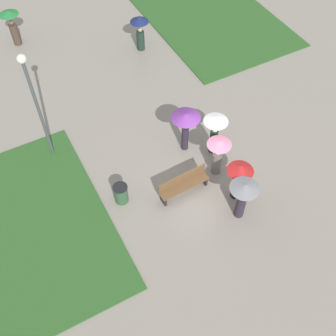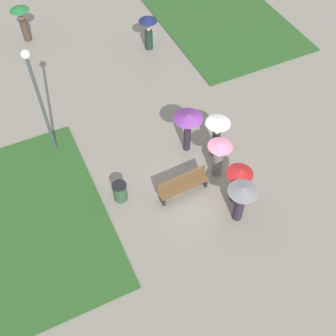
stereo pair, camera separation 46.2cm
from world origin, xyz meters
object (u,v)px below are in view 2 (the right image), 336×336
Objects in this scene: crowd_person_purple at (188,123)px; crowd_person_white at (217,130)px; lamp_post at (38,93)px; lone_walker_far_path at (22,20)px; lone_walker_mid_plaza at (148,27)px; park_bench at (183,184)px; crowd_person_red at (239,178)px; crowd_person_pink at (219,154)px; crowd_person_grey at (241,198)px; trash_bin at (120,192)px.

crowd_person_purple reaches higher than crowd_person_white.
lamp_post is 8.18m from lone_walker_far_path.
lamp_post is 2.62× the size of lone_walker_far_path.
lone_walker_mid_plaza is at bearing 130.86° from lone_walker_far_path.
lamp_post reaches higher than lone_walker_mid_plaza.
park_bench is 2.11m from crowd_person_red.
park_bench is at bearing 20.58° from crowd_person_pink.
crowd_person_purple reaches higher than lone_walker_mid_plaza.
crowd_person_grey is 3.13m from crowd_person_white.
trash_bin is at bearing -65.74° from lamp_post.
crowd_person_white is (0.92, -0.67, -0.20)m from crowd_person_purple.
crowd_person_purple reaches higher than trash_bin.
crowd_person_purple is at bearing -166.10° from crowd_person_red.
lamp_post is 8.00m from crowd_person_grey.
park_bench is 6.14m from lamp_post.
crowd_person_white is 7.48m from lone_walker_mid_plaza.
crowd_person_grey reaches higher than trash_bin.
crowd_person_pink is 0.96× the size of lone_walker_far_path.
lone_walker_mid_plaza is at bearing -82.94° from crowd_person_pink.
park_bench is 1.08× the size of lone_walker_far_path.
crowd_person_pink reaches higher than park_bench.
lone_walker_mid_plaza reaches higher than park_bench.
lamp_post is 2.68× the size of lone_walker_mid_plaza.
crowd_person_white reaches higher than trash_bin.
crowd_person_grey reaches higher than park_bench.
lone_walker_mid_plaza is at bearing 71.57° from park_bench.
crowd_person_pink is 0.94× the size of crowd_person_white.
crowd_person_purple reaches higher than crowd_person_pink.
crowd_person_white is 11.92m from lone_walker_far_path.
crowd_person_red is at bearing -44.12° from lamp_post.
lamp_post reaches higher than trash_bin.
lone_walker_mid_plaza is (5.38, -3.36, 0.04)m from lone_walker_far_path.
park_bench is 1.12× the size of crowd_person_pink.
crowd_person_white is at bearing 78.03° from crowd_person_purple.
lamp_post reaches higher than crowd_person_pink.
crowd_person_purple reaches higher than lone_walker_far_path.
lamp_post is 5.85× the size of trash_bin.
trash_bin is at bearing -18.01° from crowd_person_white.
lamp_post is at bearing -90.80° from crowd_person_purple.
lamp_post reaches higher than crowd_person_red.
park_bench is 0.41× the size of lamp_post.
crowd_person_grey reaches higher than crowd_person_red.
park_bench is at bearing -13.64° from crowd_person_grey.
crowd_person_white is at bearing -62.37° from crowd_person_grey.
crowd_person_purple is 1.05× the size of lone_walker_far_path.
crowd_person_purple reaches higher than park_bench.
crowd_person_purple is 1.03× the size of crowd_person_white.
crowd_person_white is 1.02× the size of lone_walker_far_path.
crowd_person_grey is 0.94× the size of crowd_person_purple.
lamp_post reaches higher than crowd_person_grey.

